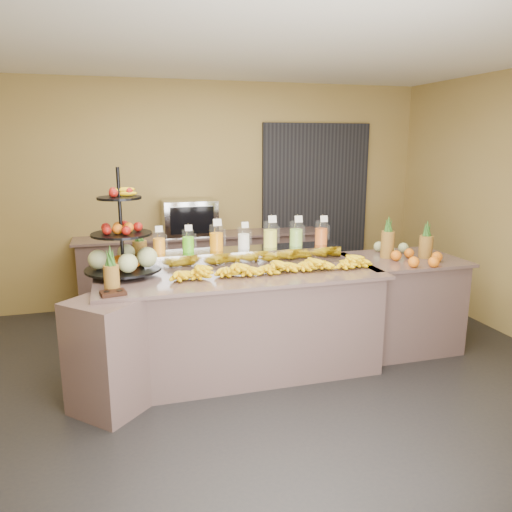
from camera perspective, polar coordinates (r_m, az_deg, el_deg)
name	(u,v)px	position (r m, az deg, el deg)	size (l,w,h in m)	color
ground	(249,384)	(4.48, -0.76, -14.41)	(6.00, 6.00, 0.00)	black
room_envelope	(246,161)	(4.79, -1.12, 10.75)	(6.04, 5.02, 2.82)	olive
buffet_counter	(229,325)	(4.50, -3.08, -7.83)	(2.75, 1.25, 0.93)	gray
right_counter	(400,302)	(5.29, 16.18, -5.09)	(1.08, 0.88, 0.93)	gray
back_ledge	(203,270)	(6.38, -6.05, -1.59)	(3.10, 0.55, 0.93)	gray
pitcher_tray	(244,256)	(4.69, -1.40, -0.05)	(1.85, 0.30, 0.15)	gray
juice_pitcher_orange_a	(159,244)	(4.53, -11.02, 1.39)	(0.11, 0.12, 0.27)	silver
juice_pitcher_green	(188,242)	(4.55, -7.76, 1.57)	(0.11, 0.11, 0.27)	silver
juice_pitcher_orange_b	(216,239)	(4.59, -4.55, 1.94)	(0.13, 0.13, 0.31)	silver
juice_pitcher_milk	(244,239)	(4.65, -1.41, 1.95)	(0.11, 0.12, 0.27)	silver
juice_pitcher_lemon	(270,236)	(4.72, 1.65, 2.31)	(0.13, 0.14, 0.32)	silver
juice_pitcher_lime	(296,235)	(4.80, 4.61, 2.41)	(0.13, 0.13, 0.31)	silver
juice_pitcher_orange_c	(321,234)	(4.90, 7.46, 2.51)	(0.12, 0.13, 0.30)	silver
banana_heap	(276,265)	(4.42, 2.27, -1.00)	(1.92, 0.17, 0.16)	#E6B10B
fruit_stand	(128,248)	(4.44, -14.45, 0.89)	(0.68, 0.68, 0.92)	black
condiment_caddy	(113,293)	(3.92, -16.01, -4.08)	(0.18, 0.14, 0.03)	black
pineapple_left_a	(111,274)	(4.00, -16.20, -2.02)	(0.12, 0.12, 0.36)	brown
pineapple_left_b	(140,251)	(4.71, -13.12, 0.60)	(0.13, 0.13, 0.40)	brown
right_fruit_pile	(411,252)	(5.07, 17.26, 0.47)	(0.50, 0.48, 0.27)	brown
oven_warmer	(189,217)	(6.22, -7.63, 4.39)	(0.65, 0.46, 0.43)	gray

